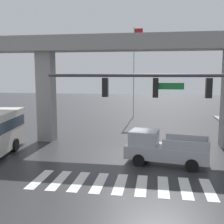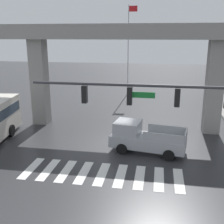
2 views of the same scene
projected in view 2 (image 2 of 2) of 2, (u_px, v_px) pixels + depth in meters
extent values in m
plane|color=#2D2D30|center=(115.00, 144.00, 20.57)|extent=(120.00, 120.00, 0.00)
cube|color=silver|center=(32.00, 168.00, 16.90)|extent=(0.55, 2.80, 0.01)
cube|color=silver|center=(49.00, 169.00, 16.72)|extent=(0.55, 2.80, 0.01)
cube|color=silver|center=(66.00, 171.00, 16.54)|extent=(0.55, 2.80, 0.01)
cube|color=silver|center=(84.00, 172.00, 16.36)|extent=(0.55, 2.80, 0.01)
cube|color=silver|center=(102.00, 174.00, 16.18)|extent=(0.55, 2.80, 0.01)
cube|color=silver|center=(121.00, 176.00, 16.01)|extent=(0.55, 2.80, 0.01)
cube|color=silver|center=(140.00, 177.00, 15.83)|extent=(0.55, 2.80, 0.01)
cube|color=silver|center=(159.00, 179.00, 15.65)|extent=(0.55, 2.80, 0.01)
cube|color=silver|center=(179.00, 180.00, 15.47)|extent=(0.55, 2.80, 0.01)
cube|color=gray|center=(123.00, 32.00, 22.28)|extent=(55.40, 2.34, 1.20)
cube|color=gray|center=(40.00, 83.00, 24.66)|extent=(1.30, 1.30, 7.51)
cube|color=gray|center=(214.00, 88.00, 22.24)|extent=(1.30, 1.30, 7.51)
cube|color=#A8AAAF|center=(148.00, 141.00, 19.03)|extent=(5.34, 2.70, 0.80)
cube|color=#A8AAAF|center=(128.00, 128.00, 19.25)|extent=(1.96, 2.00, 0.90)
cube|color=#3F5160|center=(121.00, 127.00, 19.40)|extent=(0.37, 1.67, 0.77)
cube|color=#A8AAAF|center=(163.00, 138.00, 17.68)|extent=(2.63, 0.53, 0.60)
cube|color=#A8AAAF|center=(167.00, 130.00, 19.27)|extent=(2.63, 0.53, 0.60)
cube|color=#A8AAAF|center=(186.00, 136.00, 18.05)|extent=(0.38, 1.74, 0.60)
cylinder|color=black|center=(122.00, 149.00, 18.81)|extent=(0.80, 0.40, 0.76)
cylinder|color=black|center=(129.00, 140.00, 20.45)|extent=(0.80, 0.40, 0.76)
cylinder|color=black|center=(169.00, 155.00, 17.82)|extent=(0.80, 0.40, 0.76)
cylinder|color=black|center=(172.00, 145.00, 19.46)|extent=(0.80, 0.40, 0.76)
cylinder|color=black|center=(11.00, 130.00, 22.10)|extent=(0.48, 1.00, 0.96)
cylinder|color=#38383D|center=(143.00, 86.00, 12.82)|extent=(10.80, 0.14, 0.14)
cube|color=black|center=(177.00, 98.00, 12.70)|extent=(0.24, 0.32, 0.84)
sphere|color=orange|center=(177.00, 98.00, 12.70)|extent=(0.17, 0.17, 0.17)
cube|color=black|center=(130.00, 96.00, 13.06)|extent=(0.24, 0.32, 0.84)
sphere|color=orange|center=(130.00, 96.00, 13.06)|extent=(0.17, 0.17, 0.17)
cube|color=black|center=(85.00, 94.00, 13.42)|extent=(0.24, 0.32, 0.84)
sphere|color=orange|center=(85.00, 94.00, 13.42)|extent=(0.17, 0.17, 0.17)
cube|color=#19722D|center=(143.00, 95.00, 12.94)|extent=(1.10, 0.04, 0.28)
cylinder|color=silver|center=(128.00, 51.00, 36.42)|extent=(0.12, 0.12, 11.54)
cube|color=red|center=(133.00, 9.00, 34.91)|extent=(1.10, 0.04, 0.70)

